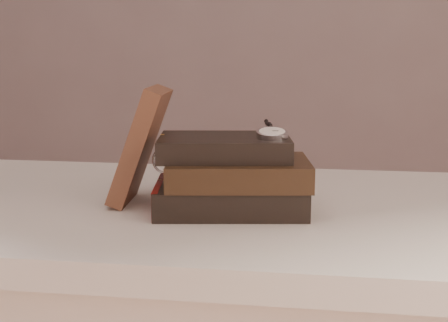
# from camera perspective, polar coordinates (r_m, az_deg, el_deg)

# --- Properties ---
(table) EXTENTS (1.00, 0.60, 0.75)m
(table) POSITION_cam_1_polar(r_m,az_deg,el_deg) (1.06, -5.68, -8.30)
(table) COLOR beige
(table) RESTS_ON ground
(book_stack) EXTENTS (0.25, 0.18, 0.11)m
(book_stack) POSITION_cam_1_polar(r_m,az_deg,el_deg) (0.96, 0.67, -1.37)
(book_stack) COLOR black
(book_stack) RESTS_ON table
(journal) EXTENTS (0.10, 0.12, 0.18)m
(journal) POSITION_cam_1_polar(r_m,az_deg,el_deg) (1.01, -7.44, 1.40)
(journal) COLOR #412319
(journal) RESTS_ON table
(pocket_watch) EXTENTS (0.05, 0.15, 0.02)m
(pocket_watch) POSITION_cam_1_polar(r_m,az_deg,el_deg) (0.94, 4.25, 2.51)
(pocket_watch) COLOR silver
(pocket_watch) RESTS_ON book_stack
(eyeglasses) EXTENTS (0.11, 0.12, 0.04)m
(eyeglasses) POSITION_cam_1_polar(r_m,az_deg,el_deg) (1.03, -3.81, 0.10)
(eyeglasses) COLOR silver
(eyeglasses) RESTS_ON book_stack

